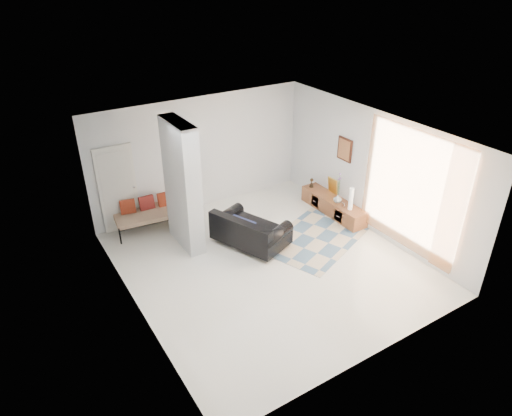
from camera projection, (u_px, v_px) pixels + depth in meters
floor at (268, 263)px, 9.49m from camera, size 6.00×6.00×0.00m
ceiling at (270, 134)px, 8.15m from camera, size 6.00×6.00×0.00m
wall_back at (201, 154)px, 11.05m from camera, size 6.00×0.00×6.00m
wall_front at (383, 286)px, 6.59m from camera, size 6.00×0.00×6.00m
wall_left at (130, 245)px, 7.54m from camera, size 0.00×6.00×6.00m
wall_right at (372, 172)px, 10.10m from camera, size 0.00×6.00×6.00m
partition_column at (182, 186)px, 9.50m from camera, size 0.35×1.20×2.80m
hallway_door at (118, 189)px, 10.23m from camera, size 0.85×0.06×2.04m
curtain at (411, 191)px, 9.18m from camera, size 0.00×2.55×2.55m
wall_art at (345, 149)px, 10.63m from camera, size 0.04×0.45×0.55m
media_console at (333, 206)px, 11.24m from camera, size 0.45×1.98×0.80m
loveseat at (249, 231)px, 9.91m from camera, size 1.47×1.85×0.76m
daybed at (155, 211)px, 10.58m from camera, size 1.97×1.01×0.77m
area_rug at (315, 238)px, 10.30m from camera, size 2.84×2.39×0.01m
cylinder_lamp at (351, 199)px, 10.56m from camera, size 0.10×0.10×0.55m
bronze_figurine at (312, 183)px, 11.67m from camera, size 0.13×0.13×0.24m
vase at (338, 199)px, 10.93m from camera, size 0.23×0.23×0.21m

